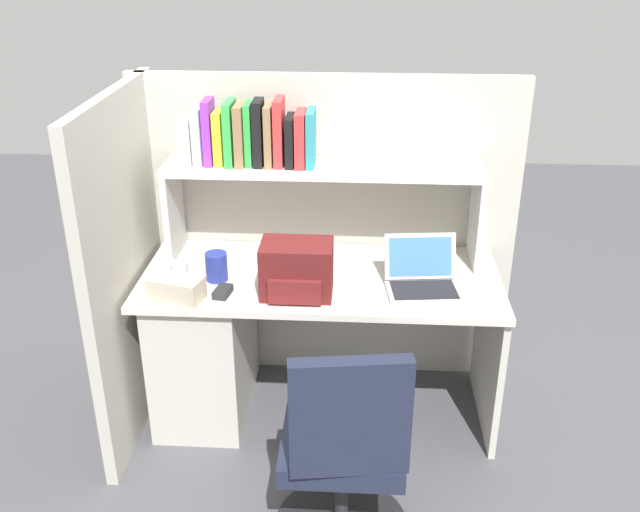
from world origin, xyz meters
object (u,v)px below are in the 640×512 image
(office_chair, at_px, (344,463))
(paper_cup, at_px, (179,274))
(laptop, at_px, (422,278))
(backpack, at_px, (297,270))
(snack_canister, at_px, (217,267))
(tissue_box, at_px, (176,289))
(computer_mouse, at_px, (223,292))

(office_chair, bearing_deg, paper_cup, -51.36)
(laptop, bearing_deg, backpack, -171.35)
(snack_canister, bearing_deg, tissue_box, -124.77)
(computer_mouse, bearing_deg, tissue_box, -155.10)
(paper_cup, bearing_deg, office_chair, -43.68)
(backpack, distance_m, office_chair, 0.82)
(paper_cup, xyz_separation_m, office_chair, (0.74, -0.71, -0.39))
(laptop, relative_size, paper_cup, 3.25)
(paper_cup, distance_m, snack_canister, 0.16)
(computer_mouse, height_order, snack_canister, snack_canister)
(computer_mouse, bearing_deg, backpack, 15.38)
(backpack, bearing_deg, laptop, 8.65)
(laptop, height_order, tissue_box, laptop)
(office_chair, bearing_deg, backpack, -78.61)
(laptop, relative_size, office_chair, 0.36)
(tissue_box, height_order, office_chair, office_chair)
(snack_canister, xyz_separation_m, office_chair, (0.59, -0.76, -0.40))
(paper_cup, bearing_deg, laptop, 1.30)
(snack_canister, bearing_deg, backpack, -16.90)
(paper_cup, bearing_deg, backpack, -6.32)
(backpack, xyz_separation_m, computer_mouse, (-0.31, -0.03, -0.10))
(tissue_box, xyz_separation_m, snack_canister, (0.13, 0.19, 0.01))
(backpack, bearing_deg, paper_cup, 173.68)
(tissue_box, bearing_deg, laptop, 23.69)
(computer_mouse, distance_m, tissue_box, 0.19)
(computer_mouse, distance_m, snack_canister, 0.16)
(computer_mouse, distance_m, paper_cup, 0.22)
(backpack, height_order, computer_mouse, backpack)
(laptop, xyz_separation_m, snack_canister, (-0.90, 0.03, 0.01))
(laptop, relative_size, tissue_box, 1.53)
(tissue_box, relative_size, office_chair, 0.24)
(computer_mouse, height_order, tissue_box, tissue_box)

